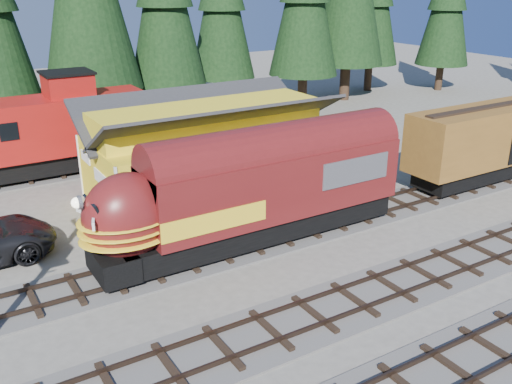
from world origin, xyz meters
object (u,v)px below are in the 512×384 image
boxcar (501,138)px  caboose (55,129)px  locomotive (245,196)px  depot (209,140)px

boxcar → caboose: size_ratio=1.20×
caboose → boxcar: bearing=-33.4°
locomotive → boxcar: 16.79m
depot → boxcar: depot is taller
boxcar → caboose: (-21.22, 14.00, 0.28)m
depot → boxcar: bearing=-23.2°
depot → boxcar: (15.14, -6.50, -0.53)m
locomotive → boxcar: (16.79, 0.00, 0.09)m
boxcar → caboose: bearing=146.6°
depot → locomotive: 6.73m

